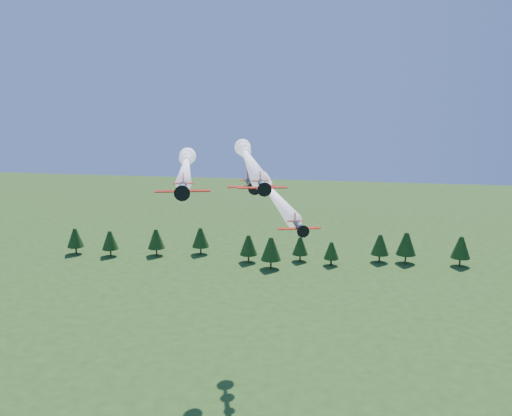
% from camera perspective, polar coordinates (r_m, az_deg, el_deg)
% --- Properties ---
extents(plane_lead, '(17.70, 55.55, 3.70)m').
position_cam_1_polar(plane_lead, '(109.82, -0.81, 5.03)').
color(plane_lead, black).
rests_on(plane_lead, ground).
extents(plane_left, '(16.82, 45.29, 3.70)m').
position_cam_1_polar(plane_left, '(112.30, -7.03, 4.21)').
color(plane_left, black).
rests_on(plane_left, ground).
extents(plane_right, '(19.00, 52.50, 3.70)m').
position_cam_1_polar(plane_right, '(118.34, 1.52, 1.62)').
color(plane_right, black).
rests_on(plane_right, ground).
extents(plane_slot, '(7.92, 8.82, 2.79)m').
position_cam_1_polar(plane_slot, '(94.46, -0.50, 2.41)').
color(plane_slot, black).
rests_on(plane_slot, ground).
extents(treeline, '(176.04, 21.31, 11.13)m').
position_cam_1_polar(treeline, '(204.55, 5.59, -3.76)').
color(treeline, '#382314').
rests_on(treeline, ground).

